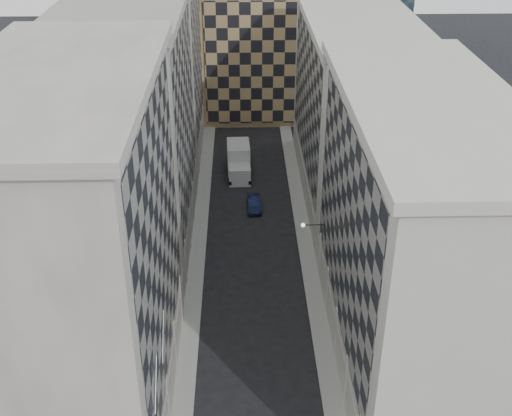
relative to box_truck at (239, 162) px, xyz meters
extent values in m
cube|color=#959690|center=(-4.01, -16.49, -1.47)|extent=(1.50, 100.00, 0.15)
cube|color=#959690|center=(6.49, -16.49, -1.47)|extent=(1.50, 100.00, 0.15)
cube|color=gray|center=(-9.76, -35.49, 9.96)|extent=(10.00, 22.00, 23.00)
cube|color=gray|center=(-4.88, -35.49, 11.46)|extent=(0.25, 19.36, 18.00)
cube|color=gray|center=(-4.96, -35.49, 0.06)|extent=(0.45, 21.12, 3.20)
cube|color=gray|center=(-9.76, -35.49, 21.81)|extent=(10.80, 22.80, 0.70)
cylinder|color=gray|center=(-5.11, -38.24, 0.66)|extent=(0.90, 0.90, 4.40)
cylinder|color=gray|center=(-5.11, -32.74, 0.66)|extent=(0.90, 0.90, 4.40)
cylinder|color=gray|center=(-5.11, -27.24, 0.66)|extent=(0.90, 0.90, 4.40)
cube|color=gray|center=(-9.76, -13.49, 9.46)|extent=(10.00, 22.00, 22.00)
cube|color=gray|center=(-4.88, -13.49, 10.96)|extent=(0.25, 19.36, 17.00)
cube|color=gray|center=(-4.96, -13.49, 0.06)|extent=(0.45, 21.12, 3.20)
cube|color=gray|center=(-9.76, -13.49, 20.81)|extent=(10.80, 22.80, 0.70)
cylinder|color=gray|center=(-5.11, -21.74, 0.66)|extent=(0.90, 0.90, 4.40)
cylinder|color=gray|center=(-5.11, -16.24, 0.66)|extent=(0.90, 0.90, 4.40)
cylinder|color=gray|center=(-5.11, -10.74, 0.66)|extent=(0.90, 0.90, 4.40)
cylinder|color=gray|center=(-5.11, -5.24, 0.66)|extent=(0.90, 0.90, 4.40)
cube|color=gray|center=(-9.76, 8.51, 8.96)|extent=(10.00, 22.00, 21.00)
cube|color=gray|center=(-4.88, 8.51, 10.46)|extent=(0.25, 19.36, 16.00)
cube|color=gray|center=(-4.96, 8.51, 0.06)|extent=(0.45, 21.12, 3.20)
cylinder|color=gray|center=(-5.11, 0.26, 0.66)|extent=(0.90, 0.90, 4.40)
cylinder|color=gray|center=(-5.11, 5.76, 0.66)|extent=(0.90, 0.90, 4.40)
cylinder|color=gray|center=(-5.11, 11.26, 0.66)|extent=(0.90, 0.90, 4.40)
cylinder|color=gray|center=(-5.11, 16.76, 0.66)|extent=(0.90, 0.90, 4.40)
cube|color=#BBB7AB|center=(12.24, -31.49, 8.46)|extent=(10.00, 26.00, 20.00)
cube|color=gray|center=(7.36, -31.49, 9.96)|extent=(0.25, 22.88, 15.00)
cube|color=#BBB7AB|center=(7.44, -31.49, 0.06)|extent=(0.45, 24.96, 3.20)
cube|color=#BBB7AB|center=(12.24, -31.49, 18.81)|extent=(10.80, 26.80, 0.70)
cylinder|color=#BBB7AB|center=(7.59, -36.69, 0.66)|extent=(0.90, 0.90, 4.40)
cylinder|color=#BBB7AB|center=(7.59, -31.49, 0.66)|extent=(0.90, 0.90, 4.40)
cylinder|color=#BBB7AB|center=(7.59, -26.29, 0.66)|extent=(0.90, 0.90, 4.40)
cylinder|color=#BBB7AB|center=(7.59, -21.09, 0.66)|extent=(0.90, 0.90, 4.40)
cube|color=#BBB7AB|center=(12.24, -4.49, 7.96)|extent=(10.00, 28.00, 19.00)
cube|color=gray|center=(7.36, -4.49, 9.46)|extent=(0.25, 24.64, 14.00)
cube|color=#BBB7AB|center=(7.44, -4.49, 0.06)|extent=(0.45, 26.88, 3.20)
cube|color=#BBB7AB|center=(12.24, -4.49, 17.81)|extent=(10.80, 28.80, 0.70)
cube|color=#A28256|center=(3.24, 21.51, 7.46)|extent=(16.00, 14.00, 18.00)
cube|color=tan|center=(3.24, 14.41, 7.46)|extent=(15.20, 0.25, 16.50)
cylinder|color=gray|center=(-4.66, -42.49, 6.46)|extent=(0.10, 2.33, 2.33)
cylinder|color=gray|center=(-4.66, -38.49, 6.46)|extent=(0.10, 2.33, 2.33)
cylinder|color=black|center=(6.34, -22.49, 4.66)|extent=(1.80, 0.08, 0.08)
sphere|color=#FFE5B2|center=(5.44, -22.49, 4.66)|extent=(0.36, 0.36, 0.36)
cube|color=#BCBCBC|center=(0.07, -2.15, -0.51)|extent=(2.61, 2.83, 2.06)
cube|color=#BCBCBC|center=(-0.03, 0.81, 0.23)|extent=(2.77, 4.20, 3.54)
cylinder|color=black|center=(-1.04, -3.11, -1.03)|extent=(0.38, 1.04, 1.03)
cylinder|color=black|center=(1.25, -3.03, -1.03)|extent=(0.38, 1.04, 1.03)
cylinder|color=black|center=(-1.22, 2.15, -1.03)|extent=(0.38, 1.04, 1.03)
cylinder|color=black|center=(1.07, 2.22, -1.03)|extent=(0.38, 1.04, 1.03)
imported|color=#0F1838|center=(1.62, -8.53, -0.89)|extent=(1.49, 3.97, 1.29)
camera|label=1|loc=(0.23, -68.89, 32.51)|focal=45.00mm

